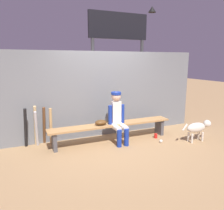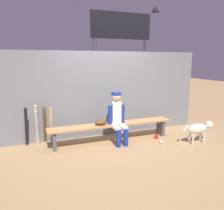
{
  "view_description": "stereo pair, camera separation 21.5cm",
  "coord_description": "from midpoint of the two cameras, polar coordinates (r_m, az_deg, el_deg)",
  "views": [
    {
      "loc": [
        -1.96,
        -4.58,
        1.91
      ],
      "look_at": [
        0.0,
        0.0,
        0.89
      ],
      "focal_mm": 35.09,
      "sensor_mm": 36.0,
      "label": 1
    },
    {
      "loc": [
        -1.76,
        -4.66,
        1.91
      ],
      "look_at": [
        0.0,
        0.0,
        0.89
      ],
      "focal_mm": 35.09,
      "sensor_mm": 36.0,
      "label": 2
    }
  ],
  "objects": [
    {
      "name": "ground_plane",
      "position": [
        5.33,
        -1.17,
        -9.41
      ],
      "size": [
        30.0,
        30.0,
        0.0
      ],
      "primitive_type": "plane",
      "color": "#9E7A51"
    },
    {
      "name": "chainlink_fence",
      "position": [
        5.54,
        -3.3,
        2.79
      ],
      "size": [
        5.3,
        0.03,
        2.13
      ],
      "primitive_type": "cube",
      "color": "slate",
      "rests_on": "ground_plane"
    },
    {
      "name": "dugout_bench",
      "position": [
        5.21,
        -1.19,
        -5.78
      ],
      "size": [
        3.0,
        0.36,
        0.44
      ],
      "color": "#AD7F4C",
      "rests_on": "ground_plane"
    },
    {
      "name": "player_seated",
      "position": [
        5.08,
        0.33,
        -2.87
      ],
      "size": [
        0.41,
        0.55,
        1.19
      ],
      "color": "silver",
      "rests_on": "ground_plane"
    },
    {
      "name": "baseball_glove",
      "position": [
        5.08,
        -4.13,
        -4.57
      ],
      "size": [
        0.28,
        0.2,
        0.12
      ],
      "primitive_type": "ellipsoid",
      "color": "#593819",
      "rests_on": "dugout_bench"
    },
    {
      "name": "bat_wood_tan",
      "position": [
        5.22,
        -16.78,
        -5.37
      ],
      "size": [
        0.07,
        0.13,
        0.86
      ],
      "primitive_type": "cylinder",
      "rotation": [
        0.08,
        0.0,
        0.08
      ],
      "color": "tan",
      "rests_on": "ground_plane"
    },
    {
      "name": "bat_wood_dark",
      "position": [
        5.29,
        -18.39,
        -5.09
      ],
      "size": [
        0.08,
        0.25,
        0.89
      ],
      "primitive_type": "cylinder",
      "rotation": [
        0.2,
        0.0,
        0.09
      ],
      "color": "brown",
      "rests_on": "ground_plane"
    },
    {
      "name": "bat_aluminum_silver",
      "position": [
        5.21,
        -20.2,
        -5.86
      ],
      "size": [
        0.09,
        0.23,
        0.82
      ],
      "primitive_type": "cylinder",
      "rotation": [
        0.2,
        0.0,
        -0.14
      ],
      "color": "#B7B7BC",
      "rests_on": "ground_plane"
    },
    {
      "name": "bat_wood_natural",
      "position": [
        5.26,
        -20.42,
        -5.07
      ],
      "size": [
        0.08,
        0.22,
        0.93
      ],
      "primitive_type": "cylinder",
      "rotation": [
        0.16,
        0.0,
        0.08
      ],
      "color": "tan",
      "rests_on": "ground_plane"
    },
    {
      "name": "bat_aluminum_black",
      "position": [
        5.2,
        -22.72,
        -5.55
      ],
      "size": [
        0.1,
        0.27,
        0.91
      ],
      "primitive_type": "cylinder",
      "rotation": [
        0.22,
        0.0,
        0.15
      ],
      "color": "black",
      "rests_on": "ground_plane"
    },
    {
      "name": "baseball",
      "position": [
        5.33,
        11.51,
        -9.22
      ],
      "size": [
        0.07,
        0.07,
        0.07
      ],
      "primitive_type": "sphere",
      "color": "white",
      "rests_on": "ground_plane"
    },
    {
      "name": "cup_on_ground",
      "position": [
        5.61,
        10.25,
        -7.92
      ],
      "size": [
        0.08,
        0.08,
        0.11
      ],
      "primitive_type": "cylinder",
      "color": "red",
      "rests_on": "ground_plane"
    },
    {
      "name": "cup_on_bench",
      "position": [
        5.18,
        -1.43,
        -4.27
      ],
      "size": [
        0.08,
        0.08,
        0.11
      ],
      "primitive_type": "cylinder",
      "color": "red",
      "rests_on": "dugout_bench"
    },
    {
      "name": "scoreboard",
      "position": [
        6.93,
        1.29,
        16.31
      ],
      "size": [
        2.16,
        0.27,
        3.55
      ],
      "color": "#3F3F42",
      "rests_on": "ground_plane"
    },
    {
      "name": "dog",
      "position": [
        5.59,
        20.46,
        -5.53
      ],
      "size": [
        0.84,
        0.2,
        0.49
      ],
      "color": "beige",
      "rests_on": "ground_plane"
    }
  ]
}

